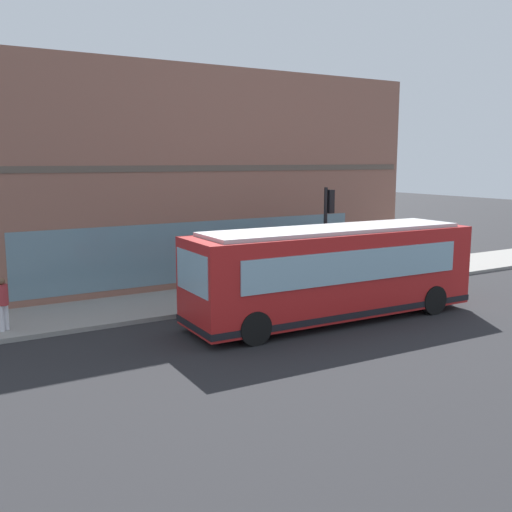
% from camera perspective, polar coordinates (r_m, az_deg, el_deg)
% --- Properties ---
extents(ground, '(120.00, 120.00, 0.00)m').
position_cam_1_polar(ground, '(18.87, 3.04, -6.77)').
color(ground, '#262628').
extents(sidewalk_curb, '(3.59, 40.00, 0.15)m').
position_cam_1_polar(sidewalk_curb, '(22.51, -3.22, -3.93)').
color(sidewalk_curb, gray).
rests_on(sidewalk_curb, ground).
extents(building_corner, '(9.28, 21.08, 8.92)m').
position_cam_1_polar(building_corner, '(27.76, -9.51, 7.59)').
color(building_corner, '#8C5B4C').
rests_on(building_corner, ground).
extents(city_bus_nearside, '(2.84, 10.11, 3.07)m').
position_cam_1_polar(city_bus_nearside, '(19.38, 7.49, -1.68)').
color(city_bus_nearside, red).
rests_on(city_bus_nearside, ground).
extents(traffic_light_near_corner, '(0.32, 0.49, 4.05)m').
position_cam_1_polar(traffic_light_near_corner, '(22.91, 7.02, 3.59)').
color(traffic_light_near_corner, black).
rests_on(traffic_light_near_corner, sidewalk_curb).
extents(fire_hydrant, '(0.35, 0.35, 0.74)m').
position_cam_1_polar(fire_hydrant, '(25.03, 2.56, -1.55)').
color(fire_hydrant, yellow).
rests_on(fire_hydrant, sidewalk_curb).
extents(pedestrian_near_building_entrance, '(0.32, 0.32, 1.55)m').
position_cam_1_polar(pedestrian_near_building_entrance, '(24.36, 0.06, -0.59)').
color(pedestrian_near_building_entrance, '#3F8C4C').
rests_on(pedestrian_near_building_entrance, sidewalk_curb).
extents(pedestrian_by_light_pole, '(0.32, 0.32, 1.63)m').
position_cam_1_polar(pedestrian_by_light_pole, '(19.10, -23.43, -4.00)').
color(pedestrian_by_light_pole, silver).
rests_on(pedestrian_by_light_pole, sidewalk_curb).
extents(pedestrian_walking_along_curb, '(0.32, 0.32, 1.53)m').
position_cam_1_polar(pedestrian_walking_along_curb, '(26.83, 9.61, 0.17)').
color(pedestrian_walking_along_curb, silver).
rests_on(pedestrian_walking_along_curb, sidewalk_curb).
extents(pedestrian_near_hydrant, '(0.32, 0.32, 1.65)m').
position_cam_1_polar(pedestrian_near_hydrant, '(23.11, -0.63, -0.97)').
color(pedestrian_near_hydrant, gold).
rests_on(pedestrian_near_hydrant, sidewalk_curb).
extents(newspaper_vending_box, '(0.44, 0.42, 0.90)m').
position_cam_1_polar(newspaper_vending_box, '(24.22, 5.86, -1.73)').
color(newspaper_vending_box, '#BF3F19').
rests_on(newspaper_vending_box, sidewalk_curb).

